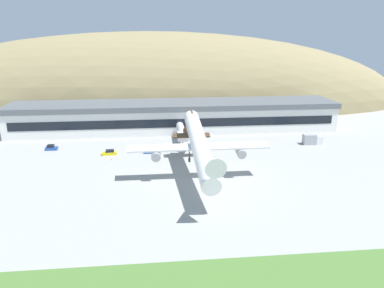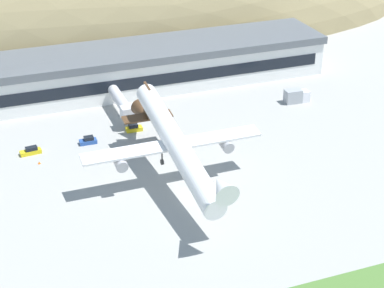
{
  "view_description": "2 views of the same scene",
  "coord_description": "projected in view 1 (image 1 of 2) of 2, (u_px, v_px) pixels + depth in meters",
  "views": [
    {
      "loc": [
        -12.85,
        -81.86,
        35.55
      ],
      "look_at": [
        -3.28,
        9.2,
        8.16
      ],
      "focal_mm": 35.0,
      "sensor_mm": 36.0,
      "label": 1
    },
    {
      "loc": [
        -36.14,
        -95.63,
        64.55
      ],
      "look_at": [
        1.67,
        5.73,
        7.91
      ],
      "focal_mm": 60.0,
      "sensor_mm": 36.0,
      "label": 2
    }
  ],
  "objects": [
    {
      "name": "ground_plane",
      "position": [
        210.0,
        187.0,
        89.47
      ],
      "size": [
        346.36,
        346.36,
        0.0
      ],
      "primitive_type": "plane",
      "color": "#9E9E99"
    },
    {
      "name": "hill_backdrop",
      "position": [
        149.0,
        108.0,
        182.31
      ],
      "size": [
        256.64,
        66.14,
        72.27
      ],
      "primitive_type": "ellipsoid",
      "color": "#8E7F56",
      "rests_on": "ground_plane"
    },
    {
      "name": "terminal_building",
      "position": [
        175.0,
        114.0,
        139.69
      ],
      "size": [
        120.3,
        18.85,
        10.76
      ],
      "color": "white",
      "rests_on": "ground_plane"
    },
    {
      "name": "jetway_0",
      "position": [
        182.0,
        132.0,
        123.67
      ],
      "size": [
        3.38,
        15.74,
        5.43
      ],
      "color": "silver",
      "rests_on": "ground_plane"
    },
    {
      "name": "cargo_airplane",
      "position": [
        199.0,
        145.0,
        91.58
      ],
      "size": [
        35.26,
        49.04,
        10.85
      ],
      "color": "white"
    },
    {
      "name": "service_car_0",
      "position": [
        151.0,
        151.0,
        114.56
      ],
      "size": [
        3.75,
        1.84,
        1.64
      ],
      "color": "#264C99",
      "rests_on": "ground_plane"
    },
    {
      "name": "service_car_1",
      "position": [
        185.0,
        147.0,
        118.04
      ],
      "size": [
        3.75,
        1.88,
        1.67
      ],
      "color": "gold",
      "rests_on": "ground_plane"
    },
    {
      "name": "service_car_2",
      "position": [
        110.0,
        153.0,
        112.88
      ],
      "size": [
        4.54,
        1.99,
        1.6
      ],
      "color": "gold",
      "rests_on": "ground_plane"
    },
    {
      "name": "service_car_3",
      "position": [
        51.0,
        148.0,
        117.58
      ],
      "size": [
        3.7,
        1.92,
        1.69
      ],
      "color": "#264C99",
      "rests_on": "ground_plane"
    },
    {
      "name": "fuel_truck",
      "position": [
        312.0,
        140.0,
        123.35
      ],
      "size": [
        6.3,
        2.89,
        3.37
      ],
      "color": "silver",
      "rests_on": "ground_plane"
    },
    {
      "name": "traffic_cone_0",
      "position": [
        111.0,
        159.0,
        108.44
      ],
      "size": [
        0.52,
        0.52,
        0.58
      ],
      "color": "orange",
      "rests_on": "ground_plane"
    }
  ]
}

